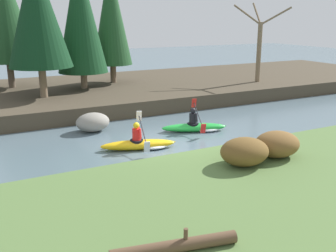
% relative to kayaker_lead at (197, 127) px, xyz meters
% --- Properties ---
extents(ground_plane, '(90.00, 90.00, 0.00)m').
position_rel_kayaker_lead_xyz_m(ground_plane, '(-2.13, -1.58, -0.20)').
color(ground_plane, slate).
extents(riverbank_near, '(44.00, 7.18, 0.54)m').
position_rel_kayaker_lead_xyz_m(riverbank_near, '(-2.13, -6.96, 0.07)').
color(riverbank_near, '#56753D').
rests_on(riverbank_near, ground).
extents(riverbank_far, '(44.00, 10.59, 0.75)m').
position_rel_kayaker_lead_xyz_m(riverbank_far, '(-2.13, 8.51, 0.18)').
color(riverbank_far, '#473D2D').
rests_on(riverbank_far, ground).
extents(conifer_tree_far_left, '(3.27, 3.27, 6.93)m').
position_rel_kayaker_lead_xyz_m(conifer_tree_far_left, '(-6.05, 10.26, 4.74)').
color(conifer_tree_far_left, brown).
rests_on(conifer_tree_far_left, riverbank_far).
extents(conifer_tree_left, '(3.08, 3.08, 6.77)m').
position_rel_kayaker_lead_xyz_m(conifer_tree_left, '(-4.95, 6.58, 4.67)').
color(conifer_tree_left, '#7A664C').
rests_on(conifer_tree_left, riverbank_far).
extents(conifer_tree_mid_left, '(2.74, 2.74, 7.07)m').
position_rel_kayaker_lead_xyz_m(conifer_tree_mid_left, '(-2.45, 8.17, 4.53)').
color(conifer_tree_mid_left, '#7A664C').
rests_on(conifer_tree_mid_left, riverbank_far).
extents(conifer_tree_centre, '(2.36, 2.36, 6.96)m').
position_rel_kayaker_lead_xyz_m(conifer_tree_centre, '(-0.29, 9.37, 4.56)').
color(conifer_tree_centre, brown).
rests_on(conifer_tree_centre, riverbank_far).
extents(bare_tree_mid_downstream, '(2.66, 2.63, 4.75)m').
position_rel_kayaker_lead_xyz_m(bare_tree_mid_downstream, '(7.77, 5.58, 2.79)').
color(bare_tree_mid_downstream, '#7A664C').
rests_on(bare_tree_mid_downstream, riverbank_far).
extents(shrub_clump_second, '(1.45, 1.21, 0.79)m').
position_rel_kayaker_lead_xyz_m(shrub_clump_second, '(-1.55, -5.12, 0.74)').
color(shrub_clump_second, brown).
rests_on(shrub_clump_second, riverbank_near).
extents(shrub_clump_third, '(1.43, 1.19, 0.77)m').
position_rel_kayaker_lead_xyz_m(shrub_clump_third, '(-0.24, -5.01, 0.73)').
color(shrub_clump_third, brown).
rests_on(shrub_clump_third, riverbank_near).
extents(kayaker_lead, '(2.74, 2.01, 1.20)m').
position_rel_kayaker_lead_xyz_m(kayaker_lead, '(0.00, 0.00, 0.00)').
color(kayaker_lead, green).
rests_on(kayaker_lead, ground).
extents(kayaker_middle, '(2.77, 2.04, 1.20)m').
position_rel_kayaker_lead_xyz_m(kayaker_middle, '(-2.97, -1.04, 0.00)').
color(kayaker_middle, yellow).
rests_on(kayaker_middle, ground).
extents(boulder_midstream, '(1.40, 1.10, 0.79)m').
position_rel_kayaker_lead_xyz_m(boulder_midstream, '(-3.86, 1.97, 0.20)').
color(boulder_midstream, gray).
rests_on(boulder_midstream, ground).
extents(driftwood_log, '(2.35, 0.68, 0.44)m').
position_rel_kayaker_lead_xyz_m(driftwood_log, '(-5.36, -8.05, 0.47)').
color(driftwood_log, brown).
rests_on(driftwood_log, riverbank_near).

